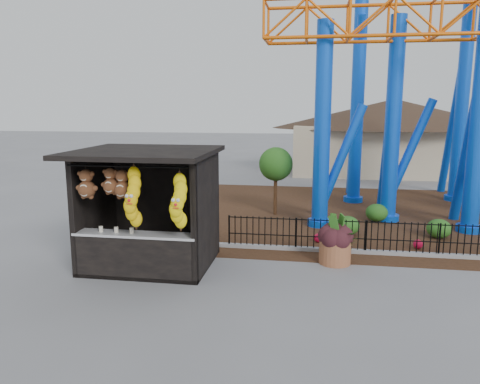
# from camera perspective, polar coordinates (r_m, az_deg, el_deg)

# --- Properties ---
(ground) EXTENTS (120.00, 120.00, 0.00)m
(ground) POSITION_cam_1_polar(r_m,az_deg,el_deg) (11.27, 1.98, -11.55)
(ground) COLOR slate
(ground) RESTS_ON ground
(mulch_bed) EXTENTS (18.00, 12.00, 0.02)m
(mulch_bed) POSITION_cam_1_polar(r_m,az_deg,el_deg) (19.03, 17.15, -2.75)
(mulch_bed) COLOR #331E11
(mulch_bed) RESTS_ON ground
(curb) EXTENTS (18.00, 0.18, 0.12)m
(curb) POSITION_cam_1_polar(r_m,az_deg,el_deg) (14.26, 19.87, -7.13)
(curb) COLOR gray
(curb) RESTS_ON ground
(prize_booth) EXTENTS (3.50, 3.40, 3.12)m
(prize_booth) POSITION_cam_1_polar(r_m,az_deg,el_deg) (12.36, -11.33, -2.36)
(prize_booth) COLOR black
(prize_booth) RESTS_ON ground
(picket_fence) EXTENTS (12.20, 0.06, 1.00)m
(picket_fence) POSITION_cam_1_polar(r_m,az_deg,el_deg) (14.33, 23.53, -5.46)
(picket_fence) COLOR black
(picket_fence) RESTS_ON ground
(roller_coaster) EXTENTS (11.00, 6.37, 10.82)m
(roller_coaster) POSITION_cam_1_polar(r_m,az_deg,el_deg) (19.10, 21.61, 16.49)
(roller_coaster) COLOR blue
(roller_coaster) RESTS_ON ground
(terracotta_planter) EXTENTS (0.86, 0.86, 0.64)m
(terracotta_planter) POSITION_cam_1_polar(r_m,az_deg,el_deg) (13.02, 11.50, -7.17)
(terracotta_planter) COLOR #965736
(terracotta_planter) RESTS_ON ground
(planter_foliage) EXTENTS (0.70, 0.70, 0.64)m
(planter_foliage) POSITION_cam_1_polar(r_m,az_deg,el_deg) (12.85, 11.60, -4.46)
(planter_foliage) COLOR black
(planter_foliage) RESTS_ON terracotta_planter
(potted_plant) EXTENTS (1.05, 0.97, 0.96)m
(potted_plant) POSITION_cam_1_polar(r_m,az_deg,el_deg) (13.08, 12.40, -6.39)
(potted_plant) COLOR #2E5619
(potted_plant) RESTS_ON ground
(landscaping) EXTENTS (8.60, 3.81, 0.64)m
(landscaping) POSITION_cam_1_polar(r_m,az_deg,el_deg) (16.92, 21.37, -3.61)
(landscaping) COLOR #245619
(landscaping) RESTS_ON mulch_bed
(pavilion) EXTENTS (15.00, 15.00, 4.80)m
(pavilion) POSITION_cam_1_polar(r_m,az_deg,el_deg) (30.74, 18.17, 7.88)
(pavilion) COLOR #BFAD8C
(pavilion) RESTS_ON ground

